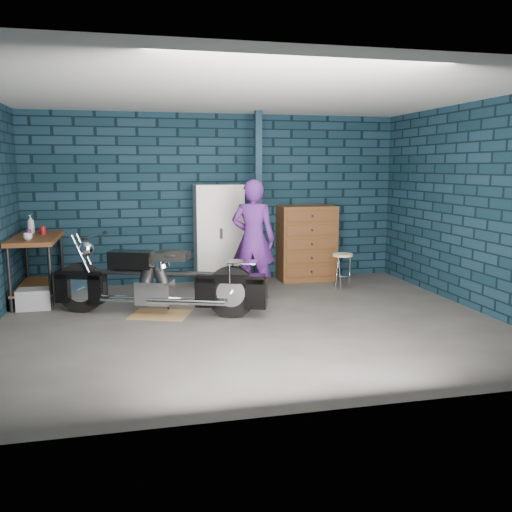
{
  "coord_description": "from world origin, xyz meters",
  "views": [
    {
      "loc": [
        -1.36,
        -6.22,
        1.87
      ],
      "look_at": [
        0.14,
        0.3,
        0.76
      ],
      "focal_mm": 38.0,
      "sensor_mm": 36.0,
      "label": 1
    }
  ],
  "objects": [
    {
      "name": "mug_red",
      "position": [
        -2.61,
        1.94,
        0.97
      ],
      "size": [
        0.11,
        0.11,
        0.12
      ],
      "primitive_type": "cylinder",
      "rotation": [
        0.0,
        0.0,
        0.29
      ],
      "color": "maroon",
      "rests_on": "workbench"
    },
    {
      "name": "mug_purple",
      "position": [
        -2.77,
        1.76,
        0.96
      ],
      "size": [
        0.09,
        0.09,
        0.1
      ],
      "primitive_type": "cylinder",
      "rotation": [
        0.0,
        0.0,
        0.4
      ],
      "color": "#5A1B6F",
      "rests_on": "workbench"
    },
    {
      "name": "room_walls",
      "position": [
        0.0,
        0.55,
        1.9
      ],
      "size": [
        6.02,
        5.01,
        2.71
      ],
      "color": "#0D232D",
      "rests_on": "ground"
    },
    {
      "name": "bottle",
      "position": [
        -2.79,
        2.11,
        1.04
      ],
      "size": [
        0.13,
        0.13,
        0.27
      ],
      "primitive_type": "imported",
      "rotation": [
        0.0,
        0.0,
        -0.33
      ],
      "color": "#999DA2",
      "rests_on": "workbench"
    },
    {
      "name": "motorcycle",
      "position": [
        -1.06,
        0.58,
        0.51
      ],
      "size": [
        2.4,
        1.4,
        1.02
      ],
      "primitive_type": null,
      "rotation": [
        0.0,
        0.0,
        -0.35
      ],
      "color": "black",
      "rests_on": "ground"
    },
    {
      "name": "cup_a",
      "position": [
        -2.71,
        1.34,
        0.96
      ],
      "size": [
        0.15,
        0.15,
        0.09
      ],
      "primitive_type": "imported",
      "rotation": [
        0.0,
        0.0,
        -0.32
      ],
      "color": "beige",
      "rests_on": "workbench"
    },
    {
      "name": "storage_bin",
      "position": [
        -2.66,
        1.25,
        0.13
      ],
      "size": [
        0.43,
        0.31,
        0.27
      ],
      "primitive_type": "cube",
      "color": "#999DA2",
      "rests_on": "ground"
    },
    {
      "name": "person",
      "position": [
        0.3,
        1.19,
        0.85
      ],
      "size": [
        0.73,
        0.61,
        1.69
      ],
      "primitive_type": "imported",
      "rotation": [
        0.0,
        0.0,
        2.75
      ],
      "color": "#4F1F74",
      "rests_on": "ground"
    },
    {
      "name": "workbench",
      "position": [
        -2.68,
        1.75,
        0.46
      ],
      "size": [
        0.6,
        1.4,
        0.91
      ],
      "primitive_type": "cube",
      "color": "brown",
      "rests_on": "ground"
    },
    {
      "name": "shop_stool",
      "position": [
        1.75,
        1.42,
        0.28
      ],
      "size": [
        0.35,
        0.35,
        0.55
      ],
      "primitive_type": null,
      "rotation": [
        0.0,
        0.0,
        -0.17
      ],
      "color": "beige",
      "rests_on": "ground"
    },
    {
      "name": "support_post",
      "position": [
        0.55,
        1.95,
        1.35
      ],
      "size": [
        0.1,
        0.1,
        2.7
      ],
      "primitive_type": "cube",
      "color": "#112638",
      "rests_on": "ground"
    },
    {
      "name": "drip_mat",
      "position": [
        -1.06,
        0.58,
        0.0
      ],
      "size": [
        0.86,
        0.75,
        0.01
      ],
      "primitive_type": "cube",
      "rotation": [
        0.0,
        0.0,
        -0.35
      ],
      "color": "olive",
      "rests_on": "ground"
    },
    {
      "name": "tool_chest",
      "position": [
        1.44,
        2.23,
        0.62
      ],
      "size": [
        0.92,
        0.51,
        1.23
      ],
      "primitive_type": "cube",
      "color": "brown",
      "rests_on": "ground"
    },
    {
      "name": "ground",
      "position": [
        0.0,
        0.0,
        0.0
      ],
      "size": [
        6.0,
        6.0,
        0.0
      ],
      "primitive_type": "plane",
      "color": "#54524E",
      "rests_on": "ground"
    },
    {
      "name": "locker",
      "position": [
        -0.03,
        2.23,
        0.8
      ],
      "size": [
        0.74,
        0.53,
        1.59
      ],
      "primitive_type": "cube",
      "color": "beige",
      "rests_on": "ground"
    }
  ]
}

